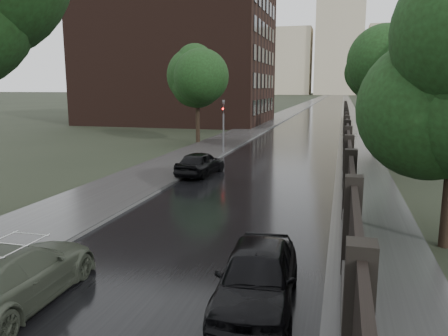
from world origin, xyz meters
TOP-DOWN VIEW (x-y plane):
  - road at (0.00, 190.00)m, footprint 8.00×420.00m
  - sidewalk_left at (-6.00, 190.00)m, footprint 4.00×420.00m
  - verge_right at (5.50, 190.00)m, footprint 3.00×420.00m
  - fence_right at (4.60, 32.01)m, footprint 0.45×75.72m
  - tree_left_far at (-8.00, 30.00)m, footprint 4.25×4.25m
  - tree_right_b at (7.50, 22.00)m, footprint 4.08×4.08m
  - tree_right_c at (7.50, 40.00)m, footprint 4.08×4.08m
  - traffic_light at (-4.30, 24.99)m, footprint 0.16×0.32m
  - brick_building at (-18.00, 52.00)m, footprint 24.00×18.00m
  - stalinist_tower at (0.00, 300.00)m, footprint 92.00×30.00m
  - volga_sedan at (-2.81, 1.33)m, footprint 2.32×5.03m
  - hatchback_left at (-3.41, 16.75)m, footprint 2.11×4.21m
  - car_right_near at (2.55, 2.72)m, footprint 2.01×4.41m

SIDE VIEW (x-z plane):
  - road at x=0.00m, z-range 0.00..0.02m
  - verge_right at x=5.50m, z-range 0.00..0.08m
  - sidewalk_left at x=-6.00m, z-range 0.00..0.16m
  - hatchback_left at x=-3.41m, z-range 0.00..1.38m
  - volga_sedan at x=-2.81m, z-range 0.00..1.42m
  - car_right_near at x=2.55m, z-range 0.00..1.47m
  - fence_right at x=4.60m, z-range -0.34..2.36m
  - traffic_light at x=-4.30m, z-range 0.40..4.40m
  - tree_right_b at x=7.50m, z-range 1.44..8.46m
  - tree_right_c at x=7.50m, z-range 1.44..8.46m
  - tree_left_far at x=-8.00m, z-range 1.55..8.94m
  - brick_building at x=-18.00m, z-range 0.00..20.00m
  - stalinist_tower at x=0.00m, z-range -41.12..117.88m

